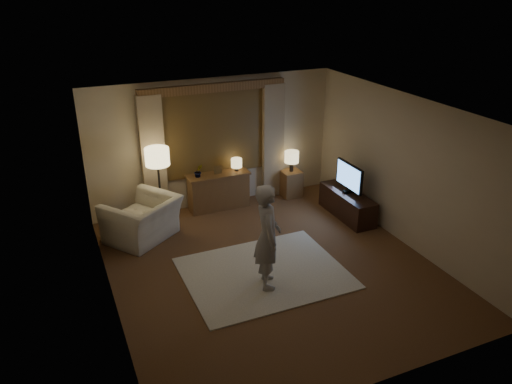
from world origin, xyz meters
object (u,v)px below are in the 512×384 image
tv_stand (347,204)px  person (268,236)px  armchair (142,220)px  sideboard (219,192)px  side_table (291,183)px

tv_stand → person: 2.94m
person → armchair: bearing=48.7°
sideboard → person: 2.97m
side_table → person: person is taller
armchair → person: (1.43, -2.22, 0.46)m
sideboard → tv_stand: sideboard is taller
armchair → person: bearing=86.5°
tv_stand → armchair: bearing=170.0°
sideboard → side_table: size_ratio=2.14×
sideboard → side_table: (1.62, -0.05, -0.07)m
tv_stand → side_table: bearing=112.9°
side_table → person: size_ratio=0.34×
tv_stand → person: bearing=-147.6°
sideboard → person: size_ratio=0.73×
sideboard → tv_stand: (2.18, -1.37, -0.10)m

